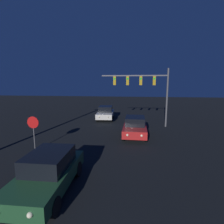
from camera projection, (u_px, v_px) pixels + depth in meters
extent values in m
cube|color=#1E4728|center=(48.00, 176.00, 7.25)|extent=(1.98, 4.36, 0.61)
cube|color=black|center=(49.00, 160.00, 7.36)|extent=(1.65, 2.19, 0.67)
cylinder|color=black|center=(54.00, 207.00, 5.90)|extent=(0.22, 0.71, 0.71)
cylinder|color=black|center=(7.00, 203.00, 6.08)|extent=(0.22, 0.71, 0.71)
cylinder|color=black|center=(78.00, 169.00, 8.53)|extent=(0.22, 0.71, 0.71)
cylinder|color=black|center=(44.00, 167.00, 8.70)|extent=(0.22, 0.71, 0.71)
sphere|color=#F9EFC6|center=(30.00, 215.00, 5.06)|extent=(0.18, 0.18, 0.18)
cube|color=#B21E1E|center=(135.00, 129.00, 14.88)|extent=(1.94, 4.34, 0.61)
cube|color=black|center=(135.00, 121.00, 14.99)|extent=(1.63, 2.18, 0.67)
cylinder|color=black|center=(146.00, 137.00, 13.51)|extent=(0.22, 0.71, 0.71)
cylinder|color=black|center=(123.00, 136.00, 13.75)|extent=(0.22, 0.71, 0.71)
cylinder|color=black|center=(144.00, 128.00, 16.12)|extent=(0.22, 0.71, 0.71)
cylinder|color=black|center=(126.00, 128.00, 16.36)|extent=(0.22, 0.71, 0.71)
sphere|color=#F9EFC6|center=(142.00, 136.00, 12.68)|extent=(0.18, 0.18, 0.18)
sphere|color=#F9EFC6|center=(127.00, 135.00, 12.82)|extent=(0.18, 0.18, 0.18)
cube|color=beige|center=(106.00, 114.00, 21.83)|extent=(2.14, 4.42, 0.61)
cube|color=black|center=(106.00, 109.00, 21.94)|extent=(1.73, 2.25, 0.67)
cylinder|color=black|center=(112.00, 119.00, 20.51)|extent=(0.25, 0.72, 0.71)
cylinder|color=black|center=(97.00, 119.00, 20.62)|extent=(0.25, 0.72, 0.71)
cylinder|color=black|center=(113.00, 115.00, 23.14)|extent=(0.25, 0.72, 0.71)
cylinder|color=black|center=(100.00, 115.00, 23.26)|extent=(0.25, 0.72, 0.71)
sphere|color=#F9EFC6|center=(108.00, 117.00, 19.64)|extent=(0.18, 0.18, 0.18)
sphere|color=#F9EFC6|center=(99.00, 117.00, 19.71)|extent=(0.18, 0.18, 0.18)
cylinder|color=#4C4C51|center=(167.00, 98.00, 17.78)|extent=(0.18, 0.18, 5.97)
cube|color=#4C4C51|center=(134.00, 76.00, 17.83)|extent=(6.72, 0.12, 0.12)
cube|color=#A57F14|center=(154.00, 81.00, 17.66)|extent=(0.28, 0.28, 0.90)
cylinder|color=green|center=(154.00, 79.00, 17.48)|extent=(0.20, 0.02, 0.20)
cube|color=#A57F14|center=(141.00, 81.00, 17.83)|extent=(0.28, 0.28, 0.90)
cylinder|color=green|center=(141.00, 79.00, 17.65)|extent=(0.20, 0.02, 0.20)
cube|color=#A57F14|center=(128.00, 81.00, 18.00)|extent=(0.28, 0.28, 0.90)
cylinder|color=green|center=(128.00, 79.00, 17.82)|extent=(0.20, 0.02, 0.20)
cube|color=#A57F14|center=(115.00, 81.00, 18.17)|extent=(0.28, 0.28, 0.90)
cylinder|color=green|center=(115.00, 79.00, 17.99)|extent=(0.20, 0.02, 0.20)
cylinder|color=#4C4C51|center=(34.00, 134.00, 11.54)|extent=(0.07, 0.07, 2.35)
cylinder|color=red|center=(33.00, 122.00, 11.39)|extent=(0.79, 0.03, 0.79)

